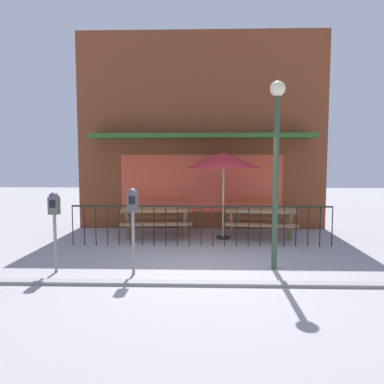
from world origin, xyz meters
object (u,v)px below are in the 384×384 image
object	(u,v)px
picnic_table_right	(260,215)
parking_meter_near	(54,211)
picnic_table_left	(157,214)
street_lamp	(276,146)
parking_meter_far	(133,208)
patio_umbrella	(224,161)

from	to	relation	value
picnic_table_right	parking_meter_near	xyz separation A→B (m)	(-4.18, -3.03, 0.52)
picnic_table_left	picnic_table_right	world-z (taller)	same
picnic_table_left	picnic_table_right	xyz separation A→B (m)	(2.72, -0.05, 0.00)
picnic_table_right	street_lamp	bearing A→B (deg)	-93.28
parking_meter_near	parking_meter_far	world-z (taller)	parking_meter_far
patio_umbrella	street_lamp	distance (m)	2.78
picnic_table_left	picnic_table_right	bearing A→B (deg)	-0.95
picnic_table_left	picnic_table_right	distance (m)	2.72
patio_umbrella	parking_meter_near	size ratio (longest dim) A/B	1.52
parking_meter_near	street_lamp	bearing A→B (deg)	4.42
picnic_table_right	parking_meter_near	world-z (taller)	parking_meter_near
street_lamp	parking_meter_far	bearing A→B (deg)	-171.61
picnic_table_left	parking_meter_far	distance (m)	3.20
parking_meter_far	street_lamp	distance (m)	2.84
patio_umbrella	parking_meter_near	distance (m)	4.45
picnic_table_right	parking_meter_far	distance (m)	4.18
parking_meter_near	parking_meter_far	distance (m)	1.44
picnic_table_right	street_lamp	world-z (taller)	street_lamp
picnic_table_right	patio_umbrella	distance (m)	1.72
picnic_table_left	patio_umbrella	world-z (taller)	patio_umbrella
picnic_table_right	street_lamp	distance (m)	3.21
picnic_table_right	parking_meter_near	bearing A→B (deg)	-144.04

